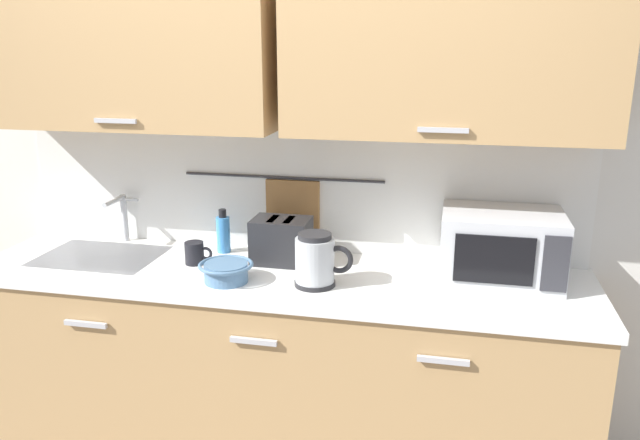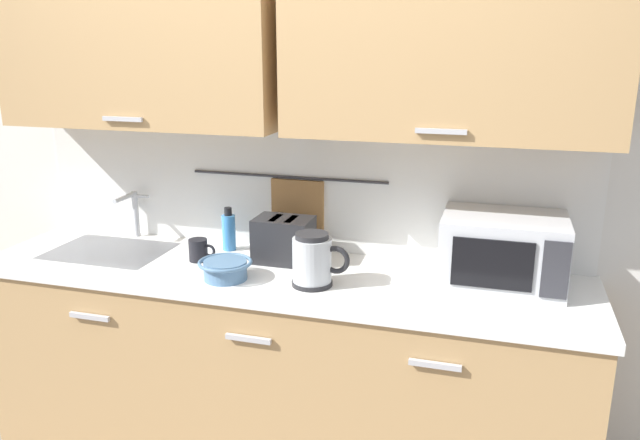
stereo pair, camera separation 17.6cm
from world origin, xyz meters
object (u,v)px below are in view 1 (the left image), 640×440
(electric_kettle, at_px, (316,260))
(mug_near_sink, at_px, (195,253))
(mixing_bowl, at_px, (226,271))
(toaster, at_px, (281,240))
(dish_soap_bottle, at_px, (223,233))
(microwave, at_px, (501,246))

(electric_kettle, height_order, mug_near_sink, electric_kettle)
(electric_kettle, xyz_separation_m, mixing_bowl, (-0.35, -0.04, -0.06))
(electric_kettle, height_order, toaster, electric_kettle)
(electric_kettle, bearing_deg, mixing_bowl, -174.09)
(electric_kettle, xyz_separation_m, mug_near_sink, (-0.55, 0.13, -0.05))
(mug_near_sink, distance_m, toaster, 0.37)
(electric_kettle, distance_m, dish_soap_bottle, 0.57)
(dish_soap_bottle, xyz_separation_m, toaster, (0.29, -0.08, 0.01))
(dish_soap_bottle, bearing_deg, microwave, -3.90)
(dish_soap_bottle, bearing_deg, toaster, -14.66)
(microwave, relative_size, dish_soap_bottle, 2.35)
(toaster, bearing_deg, electric_kettle, -48.52)
(mug_near_sink, height_order, toaster, toaster)
(microwave, distance_m, electric_kettle, 0.73)
(electric_kettle, bearing_deg, dish_soap_bottle, 148.26)
(mixing_bowl, bearing_deg, toaster, 60.24)
(microwave, distance_m, toaster, 0.89)
(microwave, xyz_separation_m, mug_near_sink, (-1.24, -0.09, -0.09))
(mixing_bowl, height_order, toaster, toaster)
(dish_soap_bottle, height_order, mug_near_sink, dish_soap_bottle)
(dish_soap_bottle, bearing_deg, mixing_bowl, -67.91)
(mug_near_sink, bearing_deg, toaster, 15.56)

